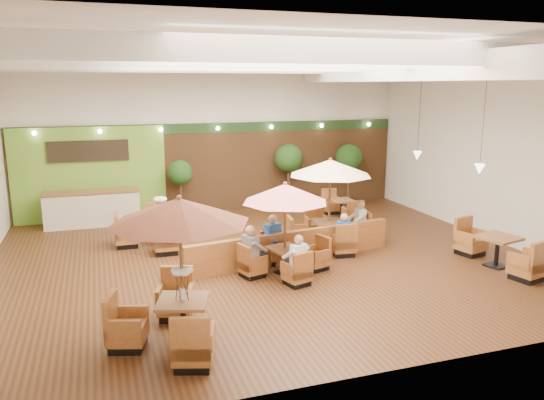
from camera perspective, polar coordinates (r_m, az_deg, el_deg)
name	(u,v)px	position (r m, az deg, el deg)	size (l,w,h in m)	color
room	(262,119)	(14.75, -1.08, 8.66)	(14.04, 14.00, 5.52)	#381E0F
service_counter	(92,209)	(18.38, -18.76, -0.87)	(3.00, 0.75, 1.18)	beige
booth_divider	(293,247)	(13.95, 2.26, -5.02)	(5.98, 0.18, 0.83)	brown
table_0	(177,239)	(9.44, -10.23, -4.12)	(2.65, 2.79, 2.71)	brown
table_1	(285,211)	(12.79, 1.42, -1.15)	(2.35, 2.35, 2.30)	brown
table_2	(330,186)	(15.08, 6.24, 1.49)	(2.56, 2.56, 2.57)	brown
table_3	(152,229)	(15.79, -12.76, -3.09)	(1.76, 2.63, 1.56)	brown
table_4	(497,252)	(14.75, 23.04, -5.17)	(1.09, 2.83, 1.02)	brown
table_5	(341,210)	(18.49, 7.46, -1.04)	(0.84, 2.35, 0.87)	brown
topiary_0	(180,175)	(18.59, -9.85, 2.65)	(0.87, 0.87, 2.02)	black
topiary_1	(289,161)	(19.52, 1.80, 4.20)	(1.05, 1.05, 2.44)	black
topiary_2	(349,160)	(20.49, 8.26, 4.29)	(1.01, 1.01, 2.35)	black
diner_0	(297,254)	(12.27, 2.72, -5.86)	(0.42, 0.39, 0.76)	white
diner_1	(274,234)	(13.77, 0.22, -3.71)	(0.46, 0.43, 0.82)	#2755AA
diner_2	(252,246)	(12.76, -2.16, -4.99)	(0.43, 0.46, 0.84)	slate
diner_3	(343,229)	(14.48, 7.69, -3.16)	(0.39, 0.35, 0.73)	#2755AA
diner_4	(358,217)	(15.70, 9.28, -1.87)	(0.35, 0.42, 0.82)	white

